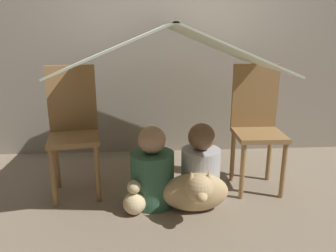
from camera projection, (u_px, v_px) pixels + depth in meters
The scene contains 9 objects.
ground_plane at pixel (168, 194), 2.54m from camera, with size 8.80×8.80×0.00m, color gray.
wall_back at pixel (162, 28), 3.14m from camera, with size 7.00×0.05×2.50m.
chair_left at pixel (73, 126), 2.48m from camera, with size 0.42×0.42×0.98m.
chair_right at pixel (257, 123), 2.56m from camera, with size 0.37×0.37×0.98m.
sheet_canopy at pixel (168, 45), 2.28m from camera, with size 1.41×1.27×0.30m.
person_front at pixel (152, 172), 2.35m from camera, with size 0.31×0.31×0.59m.
person_second at pixel (201, 168), 2.41m from camera, with size 0.29×0.29×0.59m.
dog at pixel (196, 191), 2.23m from camera, with size 0.46×0.40×0.38m.
plush_toy at pixel (134, 200), 2.25m from camera, with size 0.16×0.16×0.25m.
Camera 1 is at (-0.15, -2.29, 1.22)m, focal length 35.00 mm.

